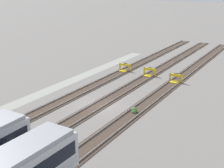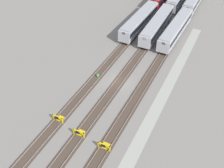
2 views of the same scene
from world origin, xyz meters
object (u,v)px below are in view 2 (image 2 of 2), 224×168
object	(u,v)px
subway_car_front_row_centre	(176,29)
bumper_stop_middle_track	(59,118)
bumper_stop_near_inner_track	(80,133)
weed_clump	(98,75)
subway_car_back_row_leftmost	(157,25)
bumper_stop_nearest_track	(105,146)
subway_car_front_row_rightmost	(140,21)

from	to	relation	value
subway_car_front_row_centre	bumper_stop_middle_track	xyz separation A→B (m)	(-33.99, 9.12, -1.53)
subway_car_front_row_centre	bumper_stop_near_inner_track	size ratio (longest dim) A/B	9.03
subway_car_front_row_centre	weed_clump	xyz separation A→B (m)	(-21.28, 9.05, -1.80)
subway_car_back_row_leftmost	weed_clump	world-z (taller)	subway_car_back_row_leftmost
subway_car_front_row_centre	bumper_stop_nearest_track	world-z (taller)	subway_car_front_row_centre
subway_car_back_row_leftmost	bumper_stop_nearest_track	xyz separation A→B (m)	(-35.38, -4.55, -1.53)
bumper_stop_near_inner_track	weed_clump	xyz separation A→B (m)	(13.70, 4.47, -0.27)
bumper_stop_near_inner_track	subway_car_back_row_leftmost	bearing A→B (deg)	0.00
bumper_stop_middle_track	weed_clump	world-z (taller)	bumper_stop_middle_track
subway_car_front_row_rightmost	bumper_stop_near_inner_track	distance (m)	35.31
subway_car_front_row_centre	subway_car_back_row_leftmost	bearing A→B (deg)	90.00
subway_car_back_row_leftmost	weed_clump	distance (m)	21.82
subway_car_front_row_centre	bumper_stop_nearest_track	distance (m)	35.42
subway_car_front_row_centre	subway_car_back_row_leftmost	world-z (taller)	same
subway_car_back_row_leftmost	weed_clump	bearing A→B (deg)	168.14
bumper_stop_near_inner_track	bumper_stop_middle_track	size ratio (longest dim) A/B	1.00
subway_car_front_row_rightmost	bumper_stop_nearest_track	xyz separation A→B (m)	(-35.38, -9.06, -1.53)
bumper_stop_nearest_track	bumper_stop_near_inner_track	distance (m)	4.56
subway_car_front_row_rightmost	subway_car_back_row_leftmost	world-z (taller)	same
subway_car_front_row_centre	bumper_stop_near_inner_track	bearing A→B (deg)	172.55
subway_car_front_row_rightmost	weed_clump	xyz separation A→B (m)	(-21.28, -0.04, -1.80)
bumper_stop_nearest_track	bumper_stop_near_inner_track	size ratio (longest dim) A/B	1.00
subway_car_back_row_leftmost	weed_clump	size ratio (longest dim) A/B	19.62
subway_car_front_row_rightmost	weed_clump	bearing A→B (deg)	-179.89
subway_car_front_row_centre	subway_car_front_row_rightmost	world-z (taller)	same
subway_car_front_row_centre	bumper_stop_middle_track	bearing A→B (deg)	164.98
subway_car_front_row_centre	weed_clump	distance (m)	23.19
bumper_stop_near_inner_track	weed_clump	distance (m)	14.42
subway_car_front_row_centre	subway_car_back_row_leftmost	size ratio (longest dim) A/B	1.00
bumper_stop_middle_track	weed_clump	bearing A→B (deg)	-0.33
bumper_stop_nearest_track	weed_clump	world-z (taller)	bumper_stop_nearest_track
weed_clump	subway_car_front_row_rightmost	bearing A→B (deg)	0.11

